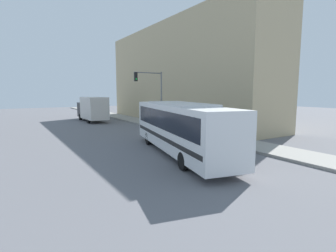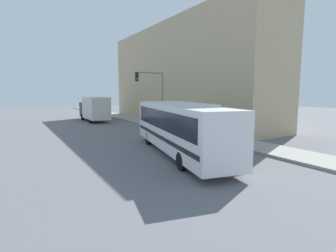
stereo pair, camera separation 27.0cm
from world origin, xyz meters
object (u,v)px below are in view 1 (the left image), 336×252
(delivery_truck, at_px, (92,108))
(fire_hydrant, at_px, (216,135))
(pedestrian_near_corner, at_px, (196,121))
(city_bus, at_px, (179,125))
(parking_meter, at_px, (174,122))
(traffic_light_pole, at_px, (153,90))

(delivery_truck, bearing_deg, fire_hydrant, -77.70)
(pedestrian_near_corner, bearing_deg, city_bus, -134.59)
(city_bus, relative_size, pedestrian_near_corner, 6.75)
(city_bus, relative_size, delivery_truck, 1.67)
(fire_hydrant, bearing_deg, delivery_truck, 102.30)
(parking_meter, bearing_deg, delivery_truck, 107.68)
(traffic_light_pole, height_order, pedestrian_near_corner, traffic_light_pole)
(delivery_truck, relative_size, parking_meter, 6.08)
(city_bus, bearing_deg, delivery_truck, 101.06)
(city_bus, relative_size, fire_hydrant, 15.33)
(traffic_light_pole, bearing_deg, fire_hydrant, -84.27)
(traffic_light_pole, distance_m, parking_meter, 4.30)
(parking_meter, height_order, pedestrian_near_corner, pedestrian_near_corner)
(city_bus, height_order, delivery_truck, city_bus)
(fire_hydrant, xyz_separation_m, traffic_light_pole, (-0.90, 8.99, 3.63))
(city_bus, height_order, pedestrian_near_corner, city_bus)
(city_bus, distance_m, traffic_light_pole, 11.89)
(city_bus, xyz_separation_m, traffic_light_pole, (4.03, 10.95, 2.30))
(traffic_light_pole, relative_size, pedestrian_near_corner, 3.27)
(fire_hydrant, bearing_deg, city_bus, -158.37)
(fire_hydrant, distance_m, traffic_light_pole, 9.74)
(delivery_truck, relative_size, pedestrian_near_corner, 4.04)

